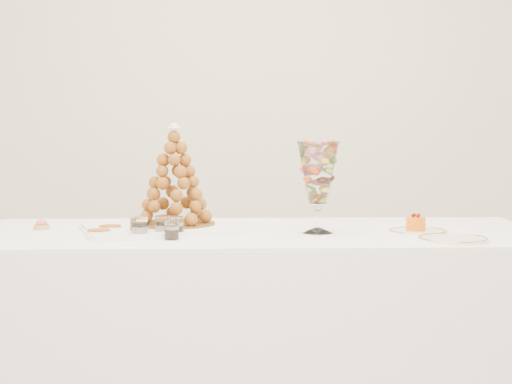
{
  "coord_description": "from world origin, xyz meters",
  "views": [
    {
      "loc": [
        0.03,
        -3.04,
        1.24
      ],
      "look_at": [
        0.04,
        0.22,
        0.96
      ],
      "focal_mm": 60.0,
      "sensor_mm": 36.0,
      "label": 1
    }
  ],
  "objects": [
    {
      "name": "buffet_table",
      "position": [
        0.05,
        0.17,
        0.41
      ],
      "size": [
        2.17,
        0.92,
        0.81
      ],
      "rotation": [
        0.0,
        0.0,
        0.03
      ],
      "color": "white",
      "rests_on": "ground"
    },
    {
      "name": "verrine_c",
      "position": [
        -0.25,
        0.03,
        0.85
      ],
      "size": [
        0.06,
        0.06,
        0.07
      ],
      "primitive_type": "cylinder",
      "rotation": [
        0.0,
        0.0,
        0.11
      ],
      "color": "white",
      "rests_on": "buffet_table"
    },
    {
      "name": "verrine_d",
      "position": [
        -0.37,
        -0.02,
        0.85
      ],
      "size": [
        0.06,
        0.06,
        0.08
      ],
      "primitive_type": "cylinder",
      "rotation": [
        0.0,
        0.0,
        0.09
      ],
      "color": "white",
      "rests_on": "buffet_table"
    },
    {
      "name": "verrine_b",
      "position": [
        -0.3,
        0.04,
        0.85
      ],
      "size": [
        0.06,
        0.06,
        0.07
      ],
      "primitive_type": "cylinder",
      "rotation": [
        0.0,
        0.0,
        0.09
      ],
      "color": "white",
      "rests_on": "buffet_table"
    },
    {
      "name": "croquembouche",
      "position": [
        -0.27,
        0.23,
        1.02
      ],
      "size": [
        0.31,
        0.31,
        0.39
      ],
      "rotation": [
        0.0,
        0.0,
        0.14
      ],
      "color": "brown",
      "rests_on": "lace_tray"
    },
    {
      "name": "mousse_cake",
      "position": [
        0.63,
        0.12,
        0.85
      ],
      "size": [
        0.07,
        0.07,
        0.06
      ],
      "color": "orange",
      "rests_on": "cake_plate"
    },
    {
      "name": "verrine_e",
      "position": [
        -0.26,
        -0.05,
        0.85
      ],
      "size": [
        0.05,
        0.05,
        0.07
      ],
      "primitive_type": "cylinder",
      "rotation": [
        0.0,
        0.0,
        -0.04
      ],
      "color": "white",
      "rests_on": "buffet_table"
    },
    {
      "name": "lace_tray",
      "position": [
        -0.32,
        0.17,
        0.82
      ],
      "size": [
        0.65,
        0.56,
        0.02
      ],
      "primitive_type": "cube",
      "rotation": [
        0.0,
        0.0,
        0.31
      ],
      "color": "white",
      "rests_on": "buffet_table"
    },
    {
      "name": "pink_tart",
      "position": [
        -0.78,
        0.22,
        0.83
      ],
      "size": [
        0.06,
        0.06,
        0.04
      ],
      "color": "tan",
      "rests_on": "buffet_table"
    },
    {
      "name": "ramekin_front",
      "position": [
        -0.52,
        -0.02,
        0.83
      ],
      "size": [
        0.09,
        0.09,
        0.03
      ],
      "primitive_type": "cylinder",
      "color": "white",
      "rests_on": "buffet_table"
    },
    {
      "name": "verrine_a",
      "position": [
        -0.4,
        0.06,
        0.85
      ],
      "size": [
        0.05,
        0.05,
        0.06
      ],
      "primitive_type": "cylinder",
      "rotation": [
        0.0,
        0.0,
        -0.07
      ],
      "color": "white",
      "rests_on": "buffet_table"
    },
    {
      "name": "macaron_vase",
      "position": [
        0.27,
        0.12,
        1.03
      ],
      "size": [
        0.15,
        0.15,
        0.34
      ],
      "color": "white",
      "rests_on": "buffet_table"
    },
    {
      "name": "spare_plate",
      "position": [
        0.73,
        -0.09,
        0.82
      ],
      "size": [
        0.25,
        0.25,
        0.01
      ],
      "primitive_type": "cylinder",
      "color": "white",
      "rests_on": "buffet_table"
    },
    {
      "name": "ramekin_back",
      "position": [
        -0.5,
        0.1,
        0.83
      ],
      "size": [
        0.09,
        0.09,
        0.03
      ],
      "primitive_type": "cylinder",
      "color": "white",
      "rests_on": "buffet_table"
    },
    {
      "name": "cake_plate",
      "position": [
        0.64,
        0.12,
        0.82
      ],
      "size": [
        0.22,
        0.22,
        0.01
      ],
      "primitive_type": "cylinder",
      "color": "white",
      "rests_on": "buffet_table"
    }
  ]
}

